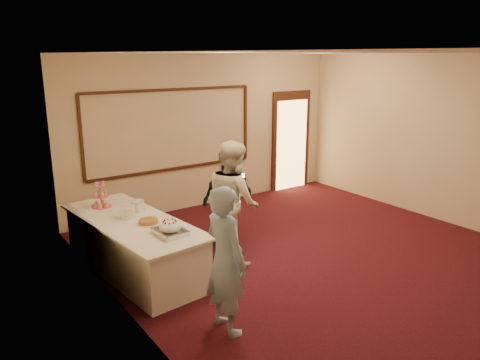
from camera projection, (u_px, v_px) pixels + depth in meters
The scene contains 14 objects.
floor at pixel (332, 263), 6.91m from camera, with size 7.00×7.00×0.00m, color black.
room_walls at pixel (339, 126), 6.39m from camera, with size 6.04×7.04×3.02m.
wall_molding at pixel (172, 130), 8.80m from camera, with size 3.45×0.04×1.55m.
doorway at pixel (291, 141), 10.55m from camera, with size 1.05×0.07×2.20m.
buffet_table at pixel (134, 246), 6.54m from camera, with size 1.27×2.69×0.77m.
pavlova_tray at pixel (170, 229), 5.91m from camera, with size 0.36×0.49×0.17m.
cupcake_stand at pixel (101, 197), 6.96m from camera, with size 0.30×0.30×0.43m.
plate_stack_a at pixel (128, 213), 6.48m from camera, with size 0.21×0.21×0.17m.
plate_stack_b at pixel (138, 206), 6.77m from camera, with size 0.20×0.20×0.16m.
tart at pixel (148, 222), 6.29m from camera, with size 0.30×0.30×0.06m.
man at pixel (226, 260), 5.02m from camera, with size 0.61×0.40×1.67m, color #95BDE3.
woman at pixel (233, 201), 6.84m from camera, with size 0.88×0.68×1.80m, color silver.
guest at pixel (228, 197), 7.44m from camera, with size 0.91×0.38×1.56m, color black.
camera_flash at pixel (242, 176), 7.28m from camera, with size 0.07×0.04×0.05m, color white.
Camera 1 is at (-4.75, -4.44, 2.98)m, focal length 35.00 mm.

